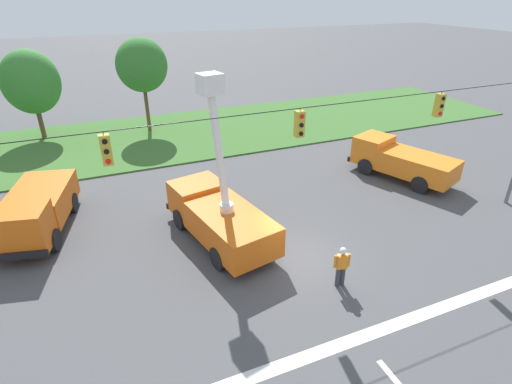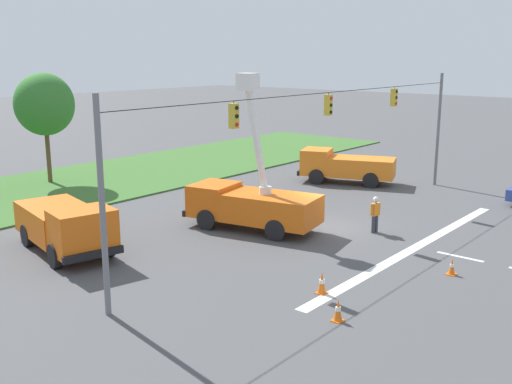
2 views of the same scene
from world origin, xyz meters
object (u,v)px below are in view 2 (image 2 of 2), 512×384
(utility_truck_bucket_lift, at_px, (252,202))
(traffic_cone_foreground_right, at_px, (322,283))
(utility_truck_support_far, at_px, (66,225))
(traffic_cone_near_bucket, at_px, (338,310))
(utility_truck_support_near, at_px, (345,166))
(tree_centre, at_px, (44,105))
(traffic_cone_mid_left, at_px, (452,267))
(road_worker, at_px, (375,212))

(utility_truck_bucket_lift, xyz_separation_m, traffic_cone_foreground_right, (-4.60, -7.12, -0.95))
(utility_truck_support_far, bearing_deg, traffic_cone_near_bucket, -83.08)
(utility_truck_support_near, xyz_separation_m, traffic_cone_near_bucket, (-18.42, -10.99, -0.79))
(utility_truck_bucket_lift, bearing_deg, tree_centre, 91.11)
(tree_centre, bearing_deg, traffic_cone_mid_left, -88.93)
(road_worker, distance_m, traffic_cone_foreground_right, 8.23)
(tree_centre, height_order, utility_truck_bucket_lift, utility_truck_bucket_lift)
(traffic_cone_mid_left, bearing_deg, tree_centre, 91.07)
(utility_truck_support_far, distance_m, road_worker, 14.12)
(traffic_cone_foreground_right, distance_m, traffic_cone_near_bucket, 2.30)
(traffic_cone_mid_left, xyz_separation_m, traffic_cone_near_bucket, (-6.36, 1.19, 0.05))
(utility_truck_bucket_lift, xyz_separation_m, traffic_cone_near_bucket, (-6.19, -8.79, -0.99))
(utility_truck_bucket_lift, height_order, traffic_cone_mid_left, utility_truck_bucket_lift)
(utility_truck_support_far, relative_size, traffic_cone_mid_left, 10.08)
(traffic_cone_foreground_right, distance_m, traffic_cone_mid_left, 5.56)
(traffic_cone_near_bucket, bearing_deg, utility_truck_support_far, 96.92)
(traffic_cone_foreground_right, bearing_deg, utility_truck_bucket_lift, 57.14)
(traffic_cone_foreground_right, bearing_deg, utility_truck_support_far, 105.81)
(tree_centre, xyz_separation_m, utility_truck_support_near, (12.57, -14.93, -4.03))
(road_worker, height_order, traffic_cone_foreground_right, road_worker)
(road_worker, bearing_deg, utility_truck_support_far, 141.33)
(utility_truck_bucket_lift, relative_size, utility_truck_support_far, 1.14)
(road_worker, height_order, traffic_cone_near_bucket, road_worker)
(utility_truck_bucket_lift, height_order, traffic_cone_near_bucket, utility_truck_bucket_lift)
(utility_truck_support_near, relative_size, traffic_cone_near_bucket, 8.98)
(utility_truck_bucket_lift, relative_size, utility_truck_support_near, 1.13)
(utility_truck_support_near, bearing_deg, traffic_cone_foreground_right, -151.01)
(utility_truck_bucket_lift, relative_size, road_worker, 4.23)
(tree_centre, xyz_separation_m, utility_truck_bucket_lift, (0.33, -17.14, -3.83))
(utility_truck_bucket_lift, relative_size, traffic_cone_near_bucket, 10.19)
(traffic_cone_mid_left, bearing_deg, utility_truck_support_near, 45.28)
(utility_truck_support_near, relative_size, traffic_cone_foreground_right, 8.21)
(utility_truck_bucket_lift, height_order, utility_truck_support_near, utility_truck_bucket_lift)
(utility_truck_support_far, relative_size, road_worker, 3.70)
(tree_centre, distance_m, utility_truck_bucket_lift, 17.56)
(traffic_cone_foreground_right, bearing_deg, utility_truck_support_near, 28.99)
(traffic_cone_near_bucket, bearing_deg, utility_truck_bucket_lift, 54.85)
(tree_centre, height_order, traffic_cone_mid_left, tree_centre)
(utility_truck_support_near, height_order, traffic_cone_mid_left, utility_truck_support_near)
(utility_truck_support_far, bearing_deg, utility_truck_bucket_lift, -26.81)
(traffic_cone_foreground_right, bearing_deg, traffic_cone_near_bucket, -133.63)
(tree_centre, xyz_separation_m, traffic_cone_mid_left, (0.51, -27.11, -4.87))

